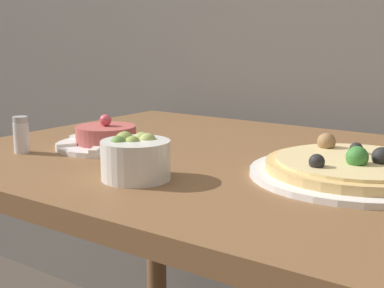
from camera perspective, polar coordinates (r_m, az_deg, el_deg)
dining_table at (r=1.07m, az=2.92°, el=-7.47°), size 1.00×0.80×0.76m
pizza_plate at (r=0.91m, az=17.02°, el=-2.50°), size 0.34×0.34×0.06m
tartare_plate at (r=1.11m, az=-9.15°, el=0.54°), size 0.21×0.21×0.07m
small_bowl at (r=0.86m, az=-6.06°, el=-1.44°), size 0.11×0.11×0.07m
salt_shaker at (r=1.10m, az=-17.76°, el=0.93°), size 0.03×0.03×0.07m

